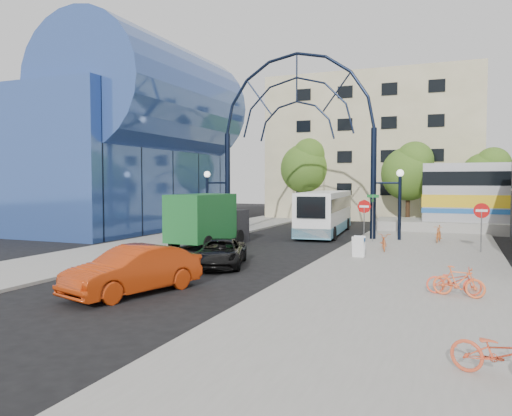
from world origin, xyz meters
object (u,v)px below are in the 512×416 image
at_px(green_truck, 209,220).
at_px(tree_north_c, 488,174).
at_px(black_suv, 221,253).
at_px(bike_far_b, 459,282).
at_px(red_sedan, 134,270).
at_px(bike_near_b, 439,234).
at_px(tree_north_b, 307,166).
at_px(bike_near_a, 384,242).
at_px(stop_sign, 364,210).
at_px(street_name_sign, 373,208).
at_px(gateway_arch, 297,107).
at_px(tree_north_a, 410,171).
at_px(do_not_enter_sign, 482,215).
at_px(sandwich_board, 359,244).
at_px(bike_far_a, 454,281).
at_px(city_bus, 325,212).
at_px(bike_far_c, 502,354).

bearing_deg(green_truck, tree_north_c, 57.15).
height_order(black_suv, bike_far_b, black_suv).
bearing_deg(red_sedan, bike_near_b, 80.07).
height_order(tree_north_b, bike_near_a, tree_north_b).
distance_m(stop_sign, street_name_sign, 0.74).
relative_size(gateway_arch, tree_north_a, 1.95).
relative_size(gateway_arch, do_not_enter_sign, 5.50).
relative_size(tree_north_c, bike_far_b, 4.15).
bearing_deg(sandwich_board, bike_far_b, -57.92).
relative_size(gateway_arch, bike_far_a, 8.31).
bearing_deg(bike_near_b, gateway_arch, -176.55).
bearing_deg(bike_far_a, do_not_enter_sign, -8.64).
distance_m(tree_north_a, city_bus, 10.71).
distance_m(red_sedan, bike_far_a, 10.25).
bearing_deg(bike_far_c, street_name_sign, 35.19).
distance_m(tree_north_a, black_suv, 25.03).
bearing_deg(green_truck, bike_near_b, 30.95).
xyz_separation_m(gateway_arch, street_name_sign, (5.20, -1.40, -6.43)).
relative_size(city_bus, black_suv, 2.60).
xyz_separation_m(do_not_enter_sign, bike_far_b, (-1.05, -10.97, -1.38)).
height_order(red_sedan, bike_far_c, red_sedan).
xyz_separation_m(stop_sign, bike_far_b, (5.15, -12.97, -1.40)).
distance_m(do_not_enter_sign, city_bus, 11.96).
bearing_deg(red_sedan, tree_north_b, 113.27).
xyz_separation_m(gateway_arch, tree_north_b, (-3.88, 15.93, -3.29)).
bearing_deg(green_truck, do_not_enter_sign, 13.85).
bearing_deg(red_sedan, street_name_sign, 89.43).
bearing_deg(bike_near_b, bike_far_a, -80.50).
distance_m(do_not_enter_sign, red_sedan, 17.75).
distance_m(bike_near_b, bike_far_b, 14.66).
xyz_separation_m(sandwich_board, city_bus, (-4.37, 10.92, 0.81)).
bearing_deg(green_truck, city_bus, 68.99).
relative_size(do_not_enter_sign, black_suv, 0.59).
bearing_deg(bike_far_b, black_suv, 86.53).
xyz_separation_m(green_truck, red_sedan, (3.21, -11.48, -0.71)).
bearing_deg(street_name_sign, gateway_arch, 164.93).
relative_size(bike_far_a, bike_far_c, 0.90).
xyz_separation_m(green_truck, black_suv, (3.51, -5.63, -0.90)).
bearing_deg(bike_far_a, tree_north_c, -6.92).
height_order(tree_north_b, bike_far_c, tree_north_b).
bearing_deg(sandwich_board, street_name_sign, 93.46).
bearing_deg(tree_north_a, do_not_enter_sign, -72.97).
height_order(stop_sign, red_sedan, stop_sign).
xyz_separation_m(sandwich_board, bike_near_a, (0.78, 2.87, -0.17)).
xyz_separation_m(stop_sign, bike_near_b, (4.07, 1.65, -1.38)).
bearing_deg(stop_sign, gateway_arch, 157.37).
distance_m(tree_north_a, green_truck, 20.83).
distance_m(red_sedan, bike_near_a, 14.27).
distance_m(bike_near_b, bike_far_c, 21.41).
bearing_deg(bike_near_b, bike_far_c, -79.47).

